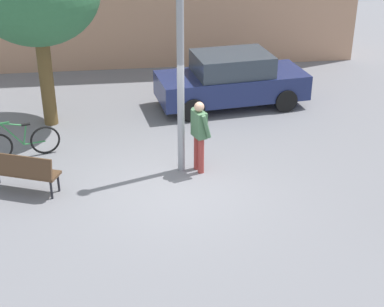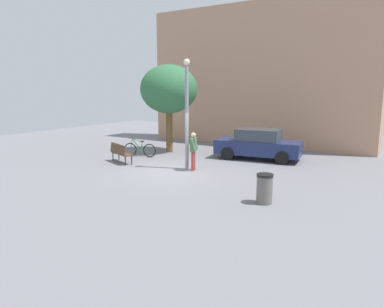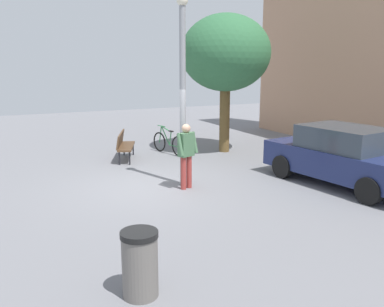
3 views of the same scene
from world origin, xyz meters
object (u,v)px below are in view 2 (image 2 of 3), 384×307
object	(u,v)px
park_bench	(120,152)
plaza_tree	(169,90)
lamppost	(187,109)
bicycle_green	(140,149)
parked_car_navy	(258,144)
trash_bin	(265,189)
person_by_lamppost	(193,149)

from	to	relation	value
park_bench	plaza_tree	world-z (taller)	plaza_tree
lamppost	bicycle_green	distance (m)	4.46
park_bench	bicycle_green	bearing A→B (deg)	97.40
park_bench	parked_car_navy	distance (m)	6.87
plaza_tree	parked_car_navy	distance (m)	5.76
plaza_tree	bicycle_green	world-z (taller)	plaza_tree
lamppost	park_bench	bearing A→B (deg)	-170.37
lamppost	trash_bin	xyz separation A→B (m)	(4.68, -2.77, -2.18)
trash_bin	plaza_tree	bearing A→B (deg)	143.29
lamppost	bicycle_green	xyz separation A→B (m)	(-3.67, 1.10, -2.27)
park_bench	trash_bin	size ratio (longest dim) A/B	1.76
bicycle_green	trash_bin	distance (m)	9.21
bicycle_green	trash_bin	size ratio (longest dim) A/B	1.87
lamppost	park_bench	size ratio (longest dim) A/B	2.88
person_by_lamppost	trash_bin	size ratio (longest dim) A/B	1.77
plaza_tree	trash_bin	world-z (taller)	plaza_tree
plaza_tree	trash_bin	distance (m)	10.26
lamppost	bicycle_green	bearing A→B (deg)	163.30
park_bench	person_by_lamppost	bearing A→B (deg)	7.40
park_bench	trash_bin	bearing A→B (deg)	-15.03
bicycle_green	parked_car_navy	size ratio (longest dim) A/B	0.40
park_bench	plaza_tree	size ratio (longest dim) A/B	0.34
person_by_lamppost	plaza_tree	distance (m)	5.40
person_by_lamppost	bicycle_green	bearing A→B (deg)	163.71
parked_car_navy	lamppost	bearing A→B (deg)	-116.35
lamppost	trash_bin	distance (m)	5.86
lamppost	person_by_lamppost	size ratio (longest dim) A/B	2.86
person_by_lamppost	bicycle_green	size ratio (longest dim) A/B	0.95
plaza_tree	person_by_lamppost	bearing A→B (deg)	-41.62
park_bench	trash_bin	distance (m)	8.42
lamppost	park_bench	distance (m)	4.09
bicycle_green	parked_car_navy	distance (m)	6.15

